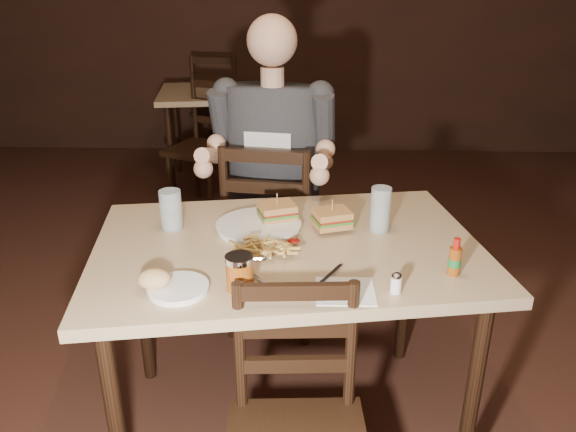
{
  "coord_description": "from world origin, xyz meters",
  "views": [
    {
      "loc": [
        0.14,
        -1.92,
        1.6
      ],
      "look_at": [
        0.08,
        -0.17,
        0.85
      ],
      "focal_mm": 35.0,
      "sensor_mm": 36.0,
      "label": 1
    }
  ],
  "objects_px": {
    "main_table": "(288,263)",
    "glass_left": "(171,210)",
    "dinner_plate": "(259,227)",
    "hot_sauce": "(455,257)",
    "diner": "(271,134)",
    "bg_table": "(212,102)",
    "bg_chair_near": "(201,149)",
    "bg_chair_far": "(222,110)",
    "glass_right": "(380,209)",
    "side_plate": "(178,289)",
    "syrup_dispenser": "(240,273)",
    "chair_far": "(275,234)"
  },
  "relations": [
    {
      "from": "side_plate",
      "to": "glass_right",
      "type": "bearing_deg",
      "value": 35.16
    },
    {
      "from": "bg_chair_near",
      "to": "syrup_dispenser",
      "type": "bearing_deg",
      "value": -53.09
    },
    {
      "from": "hot_sauce",
      "to": "bg_table",
      "type": "bearing_deg",
      "value": 112.41
    },
    {
      "from": "dinner_plate",
      "to": "side_plate",
      "type": "relative_size",
      "value": 1.72
    },
    {
      "from": "main_table",
      "to": "chair_far",
      "type": "distance_m",
      "value": 0.74
    },
    {
      "from": "hot_sauce",
      "to": "syrup_dispenser",
      "type": "distance_m",
      "value": 0.64
    },
    {
      "from": "bg_chair_far",
      "to": "glass_right",
      "type": "relative_size",
      "value": 6.13
    },
    {
      "from": "chair_far",
      "to": "glass_right",
      "type": "distance_m",
      "value": 0.81
    },
    {
      "from": "chair_far",
      "to": "glass_left",
      "type": "relative_size",
      "value": 6.65
    },
    {
      "from": "main_table",
      "to": "glass_left",
      "type": "xyz_separation_m",
      "value": [
        -0.42,
        0.11,
        0.15
      ]
    },
    {
      "from": "bg_chair_far",
      "to": "side_plate",
      "type": "distance_m",
      "value": 3.62
    },
    {
      "from": "chair_far",
      "to": "diner",
      "type": "relative_size",
      "value": 0.98
    },
    {
      "from": "main_table",
      "to": "syrup_dispenser",
      "type": "xyz_separation_m",
      "value": [
        -0.13,
        -0.3,
        0.13
      ]
    },
    {
      "from": "main_table",
      "to": "hot_sauce",
      "type": "distance_m",
      "value": 0.56
    },
    {
      "from": "bg_table",
      "to": "glass_left",
      "type": "distance_m",
      "value": 2.62
    },
    {
      "from": "bg_table",
      "to": "dinner_plate",
      "type": "bearing_deg",
      "value": -77.28
    },
    {
      "from": "chair_far",
      "to": "bg_chair_far",
      "type": "relative_size",
      "value": 0.96
    },
    {
      "from": "bg_chair_far",
      "to": "side_plate",
      "type": "bearing_deg",
      "value": 105.72
    },
    {
      "from": "bg_chair_near",
      "to": "diner",
      "type": "bearing_deg",
      "value": -44.36
    },
    {
      "from": "bg_chair_near",
      "to": "diner",
      "type": "height_order",
      "value": "diner"
    },
    {
      "from": "side_plate",
      "to": "syrup_dispenser",
      "type": "bearing_deg",
      "value": 5.99
    },
    {
      "from": "side_plate",
      "to": "bg_table",
      "type": "bearing_deg",
      "value": 97.36
    },
    {
      "from": "bg_table",
      "to": "dinner_plate",
      "type": "xyz_separation_m",
      "value": [
        0.59,
        -2.6,
        0.1
      ]
    },
    {
      "from": "dinner_plate",
      "to": "side_plate",
      "type": "bearing_deg",
      "value": -114.28
    },
    {
      "from": "side_plate",
      "to": "bg_chair_far",
      "type": "bearing_deg",
      "value": 96.24
    },
    {
      "from": "glass_left",
      "to": "syrup_dispenser",
      "type": "bearing_deg",
      "value": -55.05
    },
    {
      "from": "glass_left",
      "to": "hot_sauce",
      "type": "height_order",
      "value": "glass_left"
    },
    {
      "from": "glass_left",
      "to": "bg_table",
      "type": "bearing_deg",
      "value": 96.1
    },
    {
      "from": "main_table",
      "to": "chair_far",
      "type": "relative_size",
      "value": 1.48
    },
    {
      "from": "bg_table",
      "to": "glass_right",
      "type": "height_order",
      "value": "glass_right"
    },
    {
      "from": "bg_chair_near",
      "to": "syrup_dispenser",
      "type": "distance_m",
      "value": 2.56
    },
    {
      "from": "dinner_plate",
      "to": "syrup_dispenser",
      "type": "xyz_separation_m",
      "value": [
        -0.02,
        -0.41,
        0.05
      ]
    },
    {
      "from": "diner",
      "to": "side_plate",
      "type": "xyz_separation_m",
      "value": [
        -0.21,
        -0.98,
        -0.2
      ]
    },
    {
      "from": "dinner_plate",
      "to": "glass_left",
      "type": "xyz_separation_m",
      "value": [
        -0.31,
        -0.0,
        0.06
      ]
    },
    {
      "from": "side_plate",
      "to": "dinner_plate",
      "type": "bearing_deg",
      "value": 65.72
    },
    {
      "from": "bg_chair_near",
      "to": "glass_left",
      "type": "xyz_separation_m",
      "value": [
        0.28,
        -2.05,
        0.39
      ]
    },
    {
      "from": "syrup_dispenser",
      "to": "side_plate",
      "type": "height_order",
      "value": "syrup_dispenser"
    },
    {
      "from": "diner",
      "to": "side_plate",
      "type": "relative_size",
      "value": 5.67
    },
    {
      "from": "main_table",
      "to": "hot_sauce",
      "type": "relative_size",
      "value": 11.63
    },
    {
      "from": "chair_far",
      "to": "dinner_plate",
      "type": "bearing_deg",
      "value": 96.44
    },
    {
      "from": "bg_chair_far",
      "to": "dinner_plate",
      "type": "height_order",
      "value": "bg_chair_far"
    },
    {
      "from": "glass_right",
      "to": "hot_sauce",
      "type": "xyz_separation_m",
      "value": [
        0.19,
        -0.31,
        -0.02
      ]
    },
    {
      "from": "main_table",
      "to": "bg_table",
      "type": "xyz_separation_m",
      "value": [
        -0.69,
        2.71,
        -0.02
      ]
    },
    {
      "from": "chair_far",
      "to": "glass_right",
      "type": "xyz_separation_m",
      "value": [
        0.41,
        -0.59,
        0.38
      ]
    },
    {
      "from": "hot_sauce",
      "to": "diner",
      "type": "bearing_deg",
      "value": 125.16
    },
    {
      "from": "chair_far",
      "to": "diner",
      "type": "bearing_deg",
      "value": 90.0
    },
    {
      "from": "main_table",
      "to": "side_plate",
      "type": "relative_size",
      "value": 8.21
    },
    {
      "from": "bg_chair_near",
      "to": "diner",
      "type": "relative_size",
      "value": 0.94
    },
    {
      "from": "diner",
      "to": "bg_chair_near",
      "type": "bearing_deg",
      "value": 120.15
    },
    {
      "from": "main_table",
      "to": "bg_chair_near",
      "type": "bearing_deg",
      "value": 107.76
    }
  ]
}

